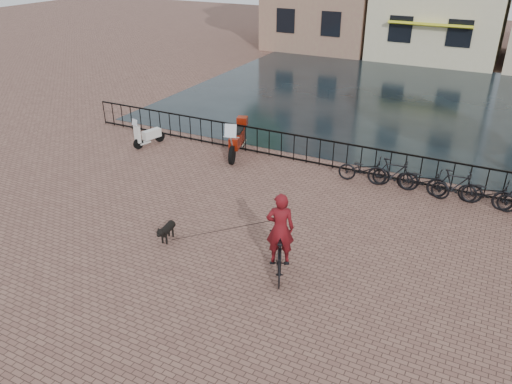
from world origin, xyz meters
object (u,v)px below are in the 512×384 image
at_px(cyclist, 280,239).
at_px(motorcycle, 237,135).
at_px(dog, 167,231).
at_px(scooter, 148,130).

relative_size(cyclist, motorcycle, 1.12).
relative_size(dog, scooter, 0.62).
height_order(dog, motorcycle, motorcycle).
bearing_deg(cyclist, scooter, -57.76).
bearing_deg(scooter, cyclist, -18.40).
bearing_deg(cyclist, dog, -24.08).
distance_m(dog, motorcycle, 6.19).
bearing_deg(dog, motorcycle, 92.77).
height_order(dog, scooter, scooter).
height_order(cyclist, motorcycle, cyclist).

